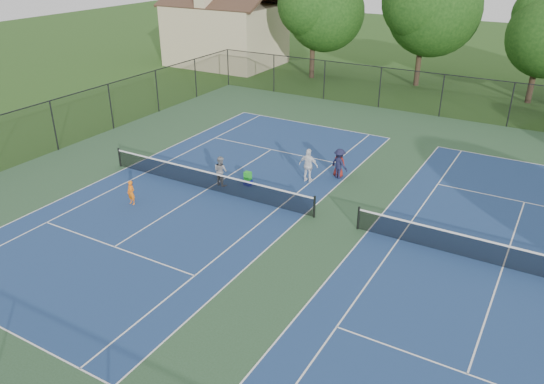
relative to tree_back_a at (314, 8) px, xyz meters
The scene contains 16 objects.
ground 27.95m from the tree_back_a, 61.56° to the right, with size 140.00×140.00×0.00m, color #234716.
court_pad 27.95m from the tree_back_a, 61.56° to the right, with size 36.00×36.00×0.01m, color #284829.
tennis_court_left 25.44m from the tree_back_a, 75.96° to the right, with size 12.00×23.83×1.07m.
tennis_court_right 31.80m from the tree_back_a, 50.19° to the right, with size 12.00×23.83×1.07m.
perimeter_fence 27.65m from the tree_back_a, 61.56° to the right, with size 36.08×36.08×3.02m.
tree_back_a is the anchor object (origin of this frame).
tree_back_b 9.24m from the tree_back_a, 12.53° to the left, with size 7.60×7.60×10.03m.
tree_back_c 18.04m from the tree_back_a, ahead, with size 6.00×6.00×8.40m.
clapboard_house 10.47m from the tree_back_a, behind, with size 10.80×8.10×7.65m.
child_player 27.93m from the tree_back_a, 81.84° to the right, with size 0.43×0.28×1.19m, color orange.
instructor 24.60m from the tree_back_a, 74.85° to the right, with size 0.75×0.59×1.55m, color gray.
bystander_a 23.45m from the tree_back_a, 64.23° to the right, with size 1.05×0.44×1.79m, color white.
bystander_b 22.99m from the tree_back_a, 60.13° to the right, with size 1.05×0.61×1.63m, color #181A36.
bystander_c 22.79m from the tree_back_a, 60.11° to the right, with size 0.72×0.47×1.46m, color maroon.
ball_crate 24.49m from the tree_back_a, 71.63° to the right, with size 0.41×0.28×0.31m, color navy.
ball_hopper 24.40m from the tree_back_a, 71.63° to the right, with size 0.34×0.27×0.42m, color green.
Camera 1 is at (7.89, -19.22, 11.39)m, focal length 35.00 mm.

